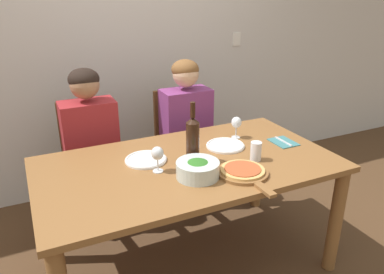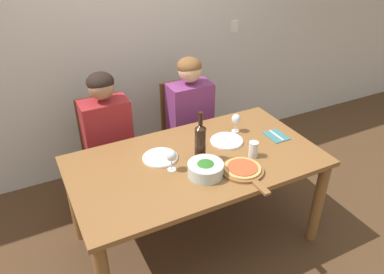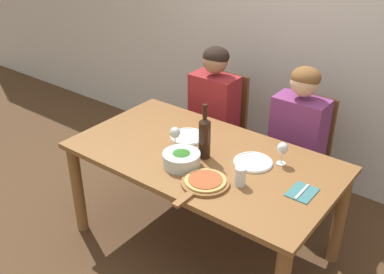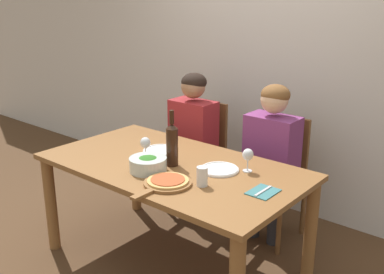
% 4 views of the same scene
% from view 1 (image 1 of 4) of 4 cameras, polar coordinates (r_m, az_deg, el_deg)
% --- Properties ---
extents(ground_plane, '(40.00, 40.00, 0.00)m').
position_cam_1_polar(ground_plane, '(2.63, -0.49, -18.71)').
color(ground_plane, '#4C331E').
extents(back_wall, '(10.00, 0.06, 2.70)m').
position_cam_1_polar(back_wall, '(3.25, -10.71, 15.18)').
color(back_wall, silver).
rests_on(back_wall, ground).
extents(dining_table, '(1.75, 0.96, 0.75)m').
position_cam_1_polar(dining_table, '(2.26, -0.54, -6.32)').
color(dining_table, brown).
rests_on(dining_table, ground).
extents(chair_left, '(0.42, 0.42, 0.93)m').
position_cam_1_polar(chair_left, '(2.95, -15.19, -3.33)').
color(chair_left, brown).
rests_on(chair_left, ground).
extents(chair_right, '(0.42, 0.42, 0.93)m').
position_cam_1_polar(chair_right, '(3.14, -1.64, -0.92)').
color(chair_right, brown).
rests_on(chair_right, ground).
extents(person_woman, '(0.47, 0.51, 1.21)m').
position_cam_1_polar(person_woman, '(2.75, -15.20, 0.09)').
color(person_woman, '#28282D').
rests_on(person_woman, ground).
extents(person_man, '(0.47, 0.51, 1.21)m').
position_cam_1_polar(person_man, '(2.96, -0.79, 2.43)').
color(person_man, '#28282D').
rests_on(person_man, ground).
extents(wine_bottle, '(0.08, 0.08, 0.37)m').
position_cam_1_polar(wine_bottle, '(2.15, 0.11, -0.35)').
color(wine_bottle, black).
rests_on(wine_bottle, dining_table).
extents(broccoli_bowl, '(0.24, 0.24, 0.10)m').
position_cam_1_polar(broccoli_bowl, '(2.03, 0.88, -4.92)').
color(broccoli_bowl, silver).
rests_on(broccoli_bowl, dining_table).
extents(dinner_plate_left, '(0.25, 0.25, 0.02)m').
position_cam_1_polar(dinner_plate_left, '(2.24, -7.05, -3.41)').
color(dinner_plate_left, white).
rests_on(dinner_plate_left, dining_table).
extents(dinner_plate_right, '(0.25, 0.25, 0.02)m').
position_cam_1_polar(dinner_plate_right, '(2.43, 5.11, -1.29)').
color(dinner_plate_right, white).
rests_on(dinner_plate_right, dining_table).
extents(pizza_on_board, '(0.29, 0.43, 0.04)m').
position_cam_1_polar(pizza_on_board, '(2.09, 7.83, -5.31)').
color(pizza_on_board, brown).
rests_on(pizza_on_board, dining_table).
extents(wine_glass_left, '(0.07, 0.07, 0.15)m').
position_cam_1_polar(wine_glass_left, '(2.07, -5.29, -2.69)').
color(wine_glass_left, silver).
rests_on(wine_glass_left, dining_table).
extents(wine_glass_right, '(0.07, 0.07, 0.15)m').
position_cam_1_polar(wine_glass_right, '(2.55, 6.78, 2.07)').
color(wine_glass_right, silver).
rests_on(wine_glass_right, dining_table).
extents(water_tumbler, '(0.07, 0.07, 0.12)m').
position_cam_1_polar(water_tumbler, '(2.25, 9.71, -2.16)').
color(water_tumbler, silver).
rests_on(water_tumbler, dining_table).
extents(fork_on_napkin, '(0.14, 0.18, 0.01)m').
position_cam_1_polar(fork_on_napkin, '(2.56, 13.69, -0.72)').
color(fork_on_napkin, '#387075').
rests_on(fork_on_napkin, dining_table).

